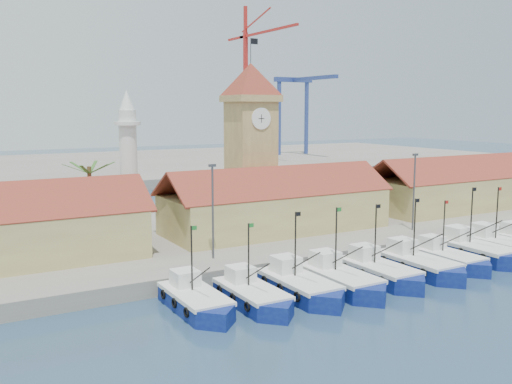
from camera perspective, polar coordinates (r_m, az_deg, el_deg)
ground at (r=52.36m, az=13.78°, el=-9.29°), size 400.00×400.00×0.00m
quay at (r=70.83m, az=0.28°, el=-3.83°), size 140.00×32.00×1.50m
terminal at (r=150.68m, az=-16.40°, el=2.35°), size 240.00×80.00×2.00m
boat_0 at (r=45.28m, az=-5.94°, el=-10.92°), size 3.38×9.27×7.01m
boat_1 at (r=46.21m, az=-0.22°, el=-10.48°), size 3.36×9.20×6.96m
boat_2 at (r=48.51m, az=4.52°, el=-9.52°), size 3.61×9.90×7.49m
boat_3 at (r=50.54m, az=8.57°, el=-8.85°), size 3.66×10.02×7.58m
boat_4 at (r=53.64m, az=12.40°, el=-7.96°), size 3.58×9.81×7.43m
boat_5 at (r=56.90m, az=16.09°, el=-7.14°), size 3.66×10.03×7.59m
boat_6 at (r=60.30m, az=18.73°, el=-6.45°), size 3.37×9.22×6.98m
boat_7 at (r=64.01m, az=21.24°, el=-5.64°), size 3.84×10.53×7.97m
boat_8 at (r=67.41m, az=23.41°, el=-5.10°), size 3.70×10.15×7.68m
hall_center at (r=66.85m, az=2.01°, el=-1.73°), size 27.04×10.13×7.61m
hall_right at (r=87.87m, az=20.02°, el=0.17°), size 31.20×10.13×7.61m
clock_tower at (r=71.09m, az=-0.53°, el=5.34°), size 5.80×5.80×22.70m
minaret at (r=67.14m, az=-12.63°, el=3.06°), size 3.00×3.00×16.30m
palm_tree at (r=64.31m, az=-16.25°, el=-0.42°), size 5.60×5.03×8.39m
lamp_posts at (r=60.18m, az=6.45°, el=-0.49°), size 80.70×0.25×9.03m
crane_red_right at (r=159.53m, az=-0.72°, el=11.73°), size 1.00×35.59×41.55m
gantry at (r=172.36m, az=4.36°, el=9.70°), size 13.00×22.00×23.20m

